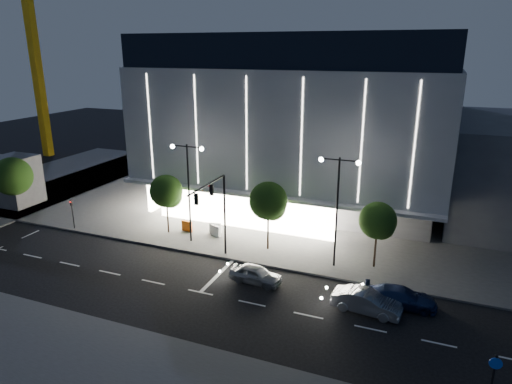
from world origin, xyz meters
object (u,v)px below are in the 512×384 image
object	(u,v)px
tree_right	(378,222)
car_lead	(256,274)
ped_signal_far	(72,211)
car_third	(400,297)
barrier_d	(215,231)
traffic_mast	(216,204)
car_second	(367,302)
barrier_c	(187,226)
tree_left	(167,193)
tower_crane	(36,22)
barrier_b	(215,228)
tree_mid	(269,203)
street_lamp_west	(188,179)
street_lamp_east	(338,196)

from	to	relation	value
tree_right	car_lead	bearing A→B (deg)	-144.00
ped_signal_far	car_lead	bearing A→B (deg)	-9.04
ped_signal_far	car_third	bearing A→B (deg)	-4.88
car_lead	barrier_d	distance (m)	9.32
traffic_mast	car_lead	world-z (taller)	traffic_mast
traffic_mast	car_third	size ratio (longest dim) A/B	1.48
ped_signal_far	car_second	world-z (taller)	ped_signal_far
traffic_mast	car_third	world-z (taller)	traffic_mast
barrier_c	traffic_mast	bearing A→B (deg)	-30.59
tree_left	barrier_c	world-z (taller)	tree_left
car_second	car_third	xyz separation A→B (m)	(2.03, 1.53, -0.05)
ped_signal_far	barrier_d	distance (m)	13.98
tower_crane	barrier_b	world-z (taller)	tower_crane
tree_mid	barrier_d	bearing A→B (deg)	171.44
barrier_b	barrier_d	xyz separation A→B (m)	(0.32, -0.60, 0.00)
ped_signal_far	barrier_b	xyz separation A→B (m)	(13.20, 3.95, -1.24)
car_third	street_lamp_west	bearing A→B (deg)	70.92
traffic_mast	tower_crane	size ratio (longest dim) A/B	0.22
car_third	barrier_d	world-z (taller)	car_third
barrier_d	barrier_b	bearing A→B (deg)	137.17
car_second	car_third	bearing A→B (deg)	-47.02
traffic_mast	barrier_b	world-z (taller)	traffic_mast
tree_mid	car_lead	xyz separation A→B (m)	(1.12, -5.73, -3.65)
barrier_d	barrier_c	bearing A→B (deg)	-161.51
barrier_c	tree_left	bearing A→B (deg)	-140.67
tree_mid	car_lead	size ratio (longest dim) A/B	1.53
tower_crane	ped_signal_far	bearing A→B (deg)	-42.20
ped_signal_far	barrier_c	world-z (taller)	ped_signal_far
street_lamp_east	tree_mid	size ratio (longest dim) A/B	1.46
barrier_b	traffic_mast	bearing A→B (deg)	-75.35
barrier_b	street_lamp_west	bearing A→B (deg)	-130.21
barrier_b	tree_right	bearing A→B (deg)	-19.58
tree_right	car_lead	distance (m)	10.25
street_lamp_east	barrier_c	world-z (taller)	street_lamp_east
street_lamp_west	street_lamp_east	world-z (taller)	same
street_lamp_west	barrier_b	world-z (taller)	street_lamp_west
street_lamp_west	tree_left	distance (m)	3.69
ped_signal_far	car_lead	size ratio (longest dim) A/B	0.75
tower_crane	barrier_b	size ratio (longest dim) A/B	29.09
traffic_mast	barrier_d	xyz separation A→B (m)	(-2.48, 4.51, -4.38)
car_second	barrier_c	distance (m)	19.44
tree_left	car_lead	size ratio (longest dim) A/B	1.43
traffic_mast	tree_mid	xyz separation A→B (m)	(3.03, 3.68, -0.69)
tree_mid	car_lead	bearing A→B (deg)	-78.94
street_lamp_east	barrier_c	distance (m)	15.55
tree_left	barrier_d	world-z (taller)	tree_left
ped_signal_far	tower_crane	bearing A→B (deg)	137.80
ped_signal_far	tower_crane	distance (m)	39.63
tree_mid	car_second	world-z (taller)	tree_mid
street_lamp_west	tower_crane	world-z (taller)	tower_crane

